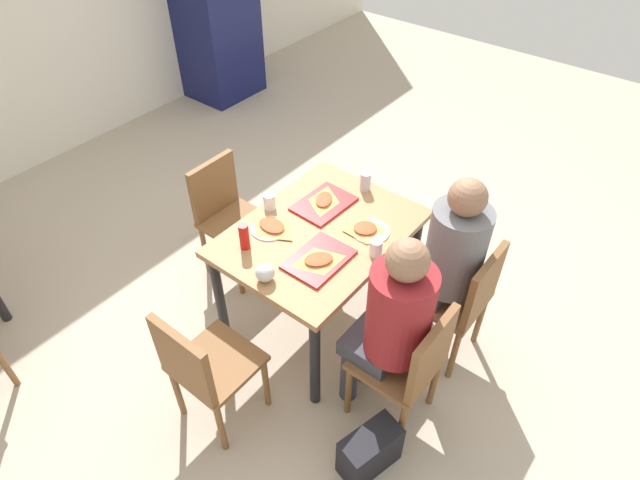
{
  "coord_description": "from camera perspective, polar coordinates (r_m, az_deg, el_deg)",
  "views": [
    {
      "loc": [
        -1.81,
        -1.43,
        2.76
      ],
      "look_at": [
        0.0,
        0.0,
        0.68
      ],
      "focal_mm": 29.9,
      "sensor_mm": 36.0,
      "label": 1
    }
  ],
  "objects": [
    {
      "name": "ground_plane",
      "position": [
        3.61,
        0.0,
        -8.2
      ],
      "size": [
        10.0,
        10.0,
        0.02
      ],
      "primitive_type": "cube",
      "color": "#B7A893"
    },
    {
      "name": "main_table",
      "position": [
        3.13,
        0.0,
        -0.33
      ],
      "size": [
        1.14,
        0.85,
        0.76
      ],
      "color": "#9E7247",
      "rests_on": "ground_plane"
    },
    {
      "name": "chair_near_left",
      "position": [
        2.8,
        9.68,
        -12.84
      ],
      "size": [
        0.4,
        0.4,
        0.85
      ],
      "color": "brown",
      "rests_on": "ground_plane"
    },
    {
      "name": "chair_near_right",
      "position": [
        3.15,
        15.03,
        -5.92
      ],
      "size": [
        0.4,
        0.4,
        0.85
      ],
      "color": "brown",
      "rests_on": "ground_plane"
    },
    {
      "name": "chair_far_side",
      "position": [
        3.67,
        -10.0,
        3.12
      ],
      "size": [
        0.4,
        0.4,
        0.85
      ],
      "color": "brown",
      "rests_on": "ground_plane"
    },
    {
      "name": "chair_left_end",
      "position": [
        2.82,
        -12.44,
        -13.07
      ],
      "size": [
        0.4,
        0.4,
        0.85
      ],
      "color": "brown",
      "rests_on": "ground_plane"
    },
    {
      "name": "person_in_red",
      "position": [
        2.64,
        7.68,
        -8.3
      ],
      "size": [
        0.32,
        0.42,
        1.26
      ],
      "color": "#383842",
      "rests_on": "ground_plane"
    },
    {
      "name": "person_in_brown_jacket",
      "position": [
        3.01,
        13.5,
        -1.59
      ],
      "size": [
        0.32,
        0.42,
        1.26
      ],
      "color": "#383842",
      "rests_on": "ground_plane"
    },
    {
      "name": "tray_red_near",
      "position": [
        2.87,
        -0.12,
        -2.08
      ],
      "size": [
        0.36,
        0.26,
        0.02
      ],
      "primitive_type": "cube",
      "rotation": [
        0.0,
        0.0,
        -0.0
      ],
      "color": "red",
      "rests_on": "main_table"
    },
    {
      "name": "tray_red_far",
      "position": [
        3.24,
        0.41,
        3.9
      ],
      "size": [
        0.37,
        0.28,
        0.02
      ],
      "primitive_type": "cube",
      "rotation": [
        0.0,
        0.0,
        -0.04
      ],
      "color": "red",
      "rests_on": "main_table"
    },
    {
      "name": "paper_plate_center",
      "position": [
        3.08,
        -5.4,
        1.26
      ],
      "size": [
        0.22,
        0.22,
        0.01
      ],
      "primitive_type": "cylinder",
      "color": "white",
      "rests_on": "main_table"
    },
    {
      "name": "paper_plate_near_edge",
      "position": [
        3.06,
        5.44,
        0.96
      ],
      "size": [
        0.22,
        0.22,
        0.01
      ],
      "primitive_type": "cylinder",
      "color": "white",
      "rests_on": "main_table"
    },
    {
      "name": "pizza_slice_a",
      "position": [
        2.84,
        -0.15,
        -2.15
      ],
      "size": [
        0.27,
        0.26,
        0.02
      ],
      "color": "tan",
      "rests_on": "tray_red_near"
    },
    {
      "name": "pizza_slice_b",
      "position": [
        3.24,
        0.42,
        4.31
      ],
      "size": [
        0.26,
        0.23,
        0.02
      ],
      "color": "tan",
      "rests_on": "tray_red_far"
    },
    {
      "name": "pizza_slice_c",
      "position": [
        3.07,
        -5.17,
        1.5
      ],
      "size": [
        0.19,
        0.25,
        0.02
      ],
      "color": "tan",
      "rests_on": "paper_plate_center"
    },
    {
      "name": "pizza_slice_d",
      "position": [
        3.05,
        4.86,
        1.22
      ],
      "size": [
        0.25,
        0.26,
        0.02
      ],
      "color": "tan",
      "rests_on": "paper_plate_near_edge"
    },
    {
      "name": "plastic_cup_a",
      "position": [
        3.2,
        -5.44,
        4.11
      ],
      "size": [
        0.07,
        0.07,
        0.1
      ],
      "primitive_type": "cylinder",
      "color": "white",
      "rests_on": "main_table"
    },
    {
      "name": "plastic_cup_b",
      "position": [
        2.89,
        6.0,
        -0.84
      ],
      "size": [
        0.07,
        0.07,
        0.1
      ],
      "primitive_type": "cylinder",
      "color": "white",
      "rests_on": "main_table"
    },
    {
      "name": "soda_can",
      "position": [
        3.34,
        4.89,
        6.25
      ],
      "size": [
        0.07,
        0.07,
        0.12
      ],
      "primitive_type": "cylinder",
      "color": "#B7BCC6",
      "rests_on": "main_table"
    },
    {
      "name": "condiment_bottle",
      "position": [
        2.93,
        -8.12,
        0.39
      ],
      "size": [
        0.06,
        0.06,
        0.16
      ],
      "primitive_type": "cylinder",
      "color": "red",
      "rests_on": "main_table"
    },
    {
      "name": "foil_bundle",
      "position": [
        2.75,
        -5.91,
        -3.51
      ],
      "size": [
        0.1,
        0.1,
        0.1
      ],
      "primitive_type": "sphere",
      "color": "silver",
      "rests_on": "main_table"
    },
    {
      "name": "handbag",
      "position": [
        2.94,
        5.36,
        -21.55
      ],
      "size": [
        0.35,
        0.24,
        0.28
      ],
      "primitive_type": "cube",
      "rotation": [
        0.0,
        0.0,
        -0.26
      ],
      "color": "black",
      "rests_on": "ground_plane"
    },
    {
      "name": "drink_fridge",
      "position": [
        5.95,
        -11.2,
        23.54
      ],
      "size": [
        0.7,
        0.6,
        1.9
      ],
      "primitive_type": "cube",
      "color": "#14194C",
      "rests_on": "ground_plane"
    }
  ]
}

